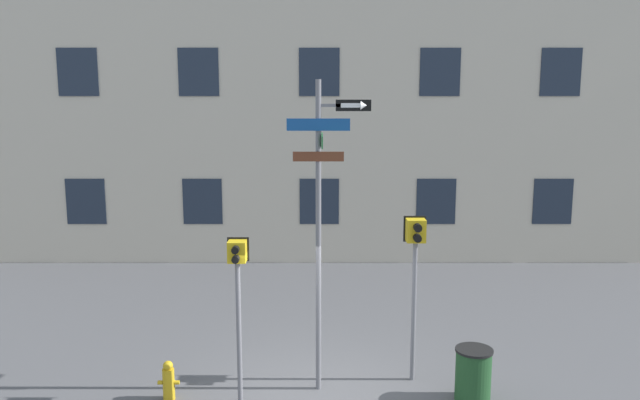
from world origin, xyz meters
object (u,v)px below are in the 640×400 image
object	(u,v)px
trash_bin	(475,375)
pedestrian_signal_right	(417,254)
street_sign_pole	(323,210)
fire_hydrant	(170,381)
pedestrian_signal_left	(239,279)

from	to	relation	value
trash_bin	pedestrian_signal_right	bearing A→B (deg)	138.84
street_sign_pole	pedestrian_signal_right	distance (m)	1.83
trash_bin	fire_hydrant	bearing A→B (deg)	179.41
pedestrian_signal_right	fire_hydrant	distance (m)	4.60
street_sign_pole	pedestrian_signal_right	bearing A→B (deg)	12.26
pedestrian_signal_right	trash_bin	size ratio (longest dim) A/B	3.26
trash_bin	street_sign_pole	bearing A→B (deg)	170.35
pedestrian_signal_left	fire_hydrant	bearing A→B (deg)	174.44
pedestrian_signal_left	trash_bin	world-z (taller)	pedestrian_signal_left
pedestrian_signal_right	fire_hydrant	size ratio (longest dim) A/B	4.39
street_sign_pole	trash_bin	size ratio (longest dim) A/B	5.81
street_sign_pole	pedestrian_signal_left	size ratio (longest dim) A/B	1.90
fire_hydrant	trash_bin	bearing A→B (deg)	-0.59
pedestrian_signal_left	trash_bin	distance (m)	4.13
street_sign_pole	pedestrian_signal_left	bearing A→B (deg)	-159.95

